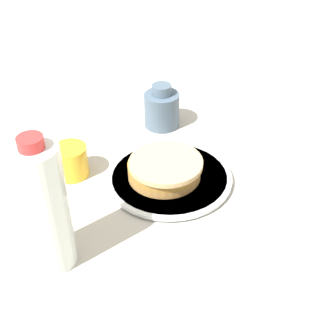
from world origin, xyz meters
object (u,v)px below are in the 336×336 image
object	(u,v)px
pancake_stack	(165,169)
cream_jug	(162,108)
plate	(168,178)
juice_glass	(71,161)
water_bottle_near	(44,208)

from	to	relation	value
pancake_stack	cream_jug	bearing A→B (deg)	-179.02
plate	juice_glass	size ratio (longest dim) A/B	3.67
plate	cream_jug	distance (m)	0.22
pancake_stack	water_bottle_near	size ratio (longest dim) A/B	0.62
juice_glass	plate	bearing A→B (deg)	82.07
water_bottle_near	cream_jug	bearing A→B (deg)	156.68
plate	pancake_stack	size ratio (longest dim) A/B	1.68
cream_jug	water_bottle_near	size ratio (longest dim) A/B	0.43
plate	water_bottle_near	bearing A→B (deg)	-43.08
plate	cream_jug	xyz separation A→B (m)	(-0.22, -0.01, 0.04)
juice_glass	water_bottle_near	world-z (taller)	water_bottle_near
cream_jug	juice_glass	bearing A→B (deg)	-44.51
plate	water_bottle_near	distance (m)	0.30
juice_glass	pancake_stack	bearing A→B (deg)	81.33
pancake_stack	juice_glass	size ratio (longest dim) A/B	2.19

